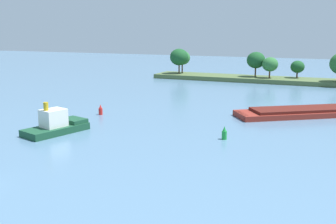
{
  "coord_description": "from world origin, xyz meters",
  "views": [
    {
      "loc": [
        31.86,
        -24.67,
        14.93
      ],
      "look_at": [
        5.73,
        35.74,
        1.2
      ],
      "focal_mm": 41.9,
      "sensor_mm": 36.0,
      "label": 1
    }
  ],
  "objects_px": {
    "channel_buoy_green": "(224,134)",
    "cargo_barge": "(320,110)",
    "channel_buoy_red": "(101,110)",
    "tugboat": "(57,125)"
  },
  "relations": [
    {
      "from": "cargo_barge",
      "to": "channel_buoy_green",
      "type": "bearing_deg",
      "value": -116.94
    },
    {
      "from": "cargo_barge",
      "to": "channel_buoy_green",
      "type": "relative_size",
      "value": 14.28
    },
    {
      "from": "channel_buoy_green",
      "to": "cargo_barge",
      "type": "bearing_deg",
      "value": 63.06
    },
    {
      "from": "tugboat",
      "to": "channel_buoy_red",
      "type": "height_order",
      "value": "tugboat"
    },
    {
      "from": "channel_buoy_red",
      "to": "channel_buoy_green",
      "type": "xyz_separation_m",
      "value": [
        24.9,
        -7.05,
        0.0
      ]
    },
    {
      "from": "cargo_barge",
      "to": "tugboat",
      "type": "bearing_deg",
      "value": -140.74
    },
    {
      "from": "cargo_barge",
      "to": "channel_buoy_red",
      "type": "xyz_separation_m",
      "value": [
        -36.32,
        -15.42,
        -0.04
      ]
    },
    {
      "from": "cargo_barge",
      "to": "channel_buoy_red",
      "type": "relative_size",
      "value": 14.28
    },
    {
      "from": "cargo_barge",
      "to": "channel_buoy_red",
      "type": "distance_m",
      "value": 39.46
    },
    {
      "from": "cargo_barge",
      "to": "tugboat",
      "type": "distance_m",
      "value": 45.56
    }
  ]
}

